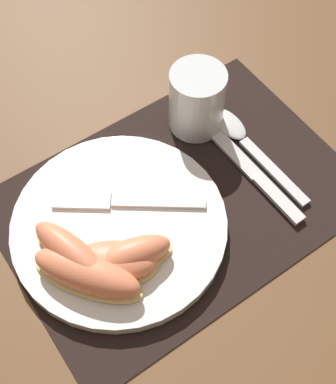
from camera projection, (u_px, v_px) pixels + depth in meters
The scene contains 11 objects.
ground_plane at pixel (178, 200), 0.70m from camera, with size 3.00×3.00×0.00m, color brown.
placemat at pixel (178, 199), 0.69m from camera, with size 0.44×0.31×0.00m.
plate at pixel (119, 226), 0.66m from camera, with size 0.27×0.27×0.02m.
juice_glass at pixel (197, 103), 0.72m from camera, with size 0.08×0.08×0.09m.
knife at pixel (250, 169), 0.71m from camera, with size 0.02×0.21×0.01m.
spoon at pixel (240, 136), 0.74m from camera, with size 0.03×0.19×0.01m.
fork at pixel (117, 200), 0.67m from camera, with size 0.17×0.13×0.00m.
citrus_wedge_0 at pixel (73, 255), 0.61m from camera, with size 0.07×0.13×0.04m.
citrus_wedge_1 at pixel (87, 273), 0.60m from camera, with size 0.12×0.14×0.04m.
citrus_wedge_2 at pixel (113, 262), 0.61m from camera, with size 0.12×0.11×0.03m.
citrus_wedge_3 at pixel (132, 256), 0.61m from camera, with size 0.11×0.06×0.04m.
Camera 1 is at (-0.21, -0.28, 0.60)m, focal length 50.00 mm.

